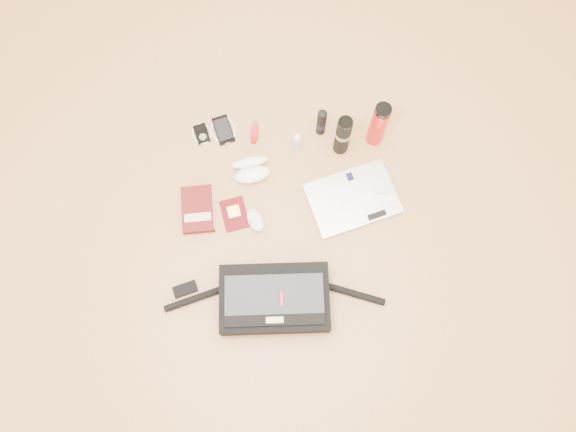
{
  "coord_description": "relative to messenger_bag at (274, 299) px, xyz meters",
  "views": [
    {
      "loc": [
        -0.0,
        -0.56,
        2.13
      ],
      "look_at": [
        0.0,
        0.08,
        0.06
      ],
      "focal_mm": 35.0,
      "sensor_mm": 36.0,
      "label": 1
    }
  ],
  "objects": [
    {
      "name": "mouse",
      "position": [
        -0.08,
        0.32,
        -0.04
      ],
      "size": [
        0.09,
        0.12,
        0.03
      ],
      "rotation": [
        0.0,
        0.0,
        0.42
      ],
      "color": "silver",
      "rests_on": "ground"
    },
    {
      "name": "inhaler",
      "position": [
        -0.09,
        0.7,
        -0.04
      ],
      "size": [
        0.03,
        0.1,
        0.03
      ],
      "rotation": [
        0.0,
        0.0,
        -0.07
      ],
      "color": "#AE161F",
      "rests_on": "ground"
    },
    {
      "name": "thermos_red",
      "position": [
        0.41,
        0.68,
        0.08
      ],
      "size": [
        0.08,
        0.08,
        0.26
      ],
      "rotation": [
        0.0,
        0.0,
        0.25
      ],
      "color": "red",
      "rests_on": "ground"
    },
    {
      "name": "phone",
      "position": [
        -0.22,
        0.71,
        -0.05
      ],
      "size": [
        0.13,
        0.14,
        0.01
      ],
      "rotation": [
        0.0,
        0.0,
        0.33
      ],
      "color": "black",
      "rests_on": "ground"
    },
    {
      "name": "thermos_black",
      "position": [
        0.27,
        0.63,
        0.07
      ],
      "size": [
        0.07,
        0.07,
        0.24
      ],
      "rotation": [
        0.0,
        0.0,
        -0.22
      ],
      "color": "black",
      "rests_on": "ground"
    },
    {
      "name": "laptop",
      "position": [
        0.31,
        0.41,
        -0.04
      ],
      "size": [
        0.4,
        0.34,
        0.03
      ],
      "rotation": [
        0.0,
        0.0,
        0.33
      ],
      "color": "#B5B5B7",
      "rests_on": "ground"
    },
    {
      "name": "book",
      "position": [
        -0.3,
        0.36,
        -0.04
      ],
      "size": [
        0.14,
        0.2,
        0.04
      ],
      "rotation": [
        0.0,
        0.0,
        0.09
      ],
      "color": "#4F0E0F",
      "rests_on": "ground"
    },
    {
      "name": "aerosol_can",
      "position": [
        0.19,
        0.71,
        0.03
      ],
      "size": [
        0.04,
        0.04,
        0.16
      ],
      "rotation": [
        0.0,
        0.0,
        0.17
      ],
      "color": "black",
      "rests_on": "ground"
    },
    {
      "name": "ground",
      "position": [
        0.05,
        0.24,
        -0.05
      ],
      "size": [
        4.0,
        4.0,
        0.0
      ],
      "primitive_type": "plane",
      "color": "#B37B4A",
      "rests_on": "ground"
    },
    {
      "name": "messenger_bag",
      "position": [
        0.0,
        0.0,
        0.0
      ],
      "size": [
        0.84,
        0.26,
        0.12
      ],
      "rotation": [
        0.0,
        0.0,
        0.03
      ],
      "color": "black",
      "rests_on": "ground"
    },
    {
      "name": "spray_bottle",
      "position": [
        0.09,
        0.64,
        -0.0
      ],
      "size": [
        0.03,
        0.03,
        0.11
      ],
      "rotation": [
        0.0,
        0.0,
        -0.19
      ],
      "color": "#A6D0E4",
      "rests_on": "ground"
    },
    {
      "name": "passport",
      "position": [
        -0.16,
        0.35,
        -0.05
      ],
      "size": [
        0.13,
        0.15,
        0.01
      ],
      "rotation": [
        0.0,
        0.0,
        0.26
      ],
      "color": "#4C050B",
      "rests_on": "ground"
    },
    {
      "name": "sunglasses_case",
      "position": [
        -0.1,
        0.53,
        -0.02
      ],
      "size": [
        0.17,
        0.15,
        0.08
      ],
      "rotation": [
        0.0,
        0.0,
        0.21
      ],
      "color": "white",
      "rests_on": "ground"
    },
    {
      "name": "ipod",
      "position": [
        -0.31,
        0.7,
        -0.05
      ],
      "size": [
        0.1,
        0.1,
        0.01
      ],
      "rotation": [
        0.0,
        0.0,
        0.33
      ],
      "color": "black",
      "rests_on": "ground"
    }
  ]
}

